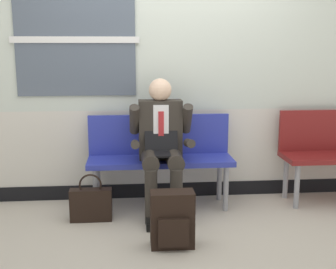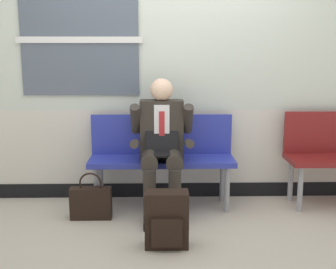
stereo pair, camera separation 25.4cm
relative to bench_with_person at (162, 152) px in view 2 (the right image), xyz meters
The scene contains 6 objects.
ground_plane 0.69m from the bench_with_person, 76.08° to the right, with size 18.00×18.00×0.00m, color #B2A899.
station_wall 0.89m from the bench_with_person, 70.61° to the left, with size 6.72×0.17×2.74m.
bench_with_person is the anchor object (origin of this frame).
person_seated 0.24m from the bench_with_person, 90.00° to the right, with size 0.57×0.70×1.23m.
backpack 0.99m from the bench_with_person, 88.27° to the right, with size 0.33×0.21×0.44m.
handbag 0.82m from the bench_with_person, 150.80° to the right, with size 0.37×0.11×0.43m.
Camera 2 is at (-0.14, -3.67, 1.51)m, focal length 47.10 mm.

